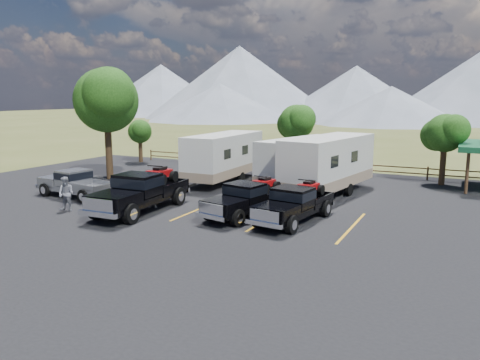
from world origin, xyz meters
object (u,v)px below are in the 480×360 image
at_px(rig_right, 295,203).
at_px(person_b, 66,194).
at_px(tree_big_nw, 106,100).
at_px(trailer_center, 302,162).
at_px(trailer_right, 328,164).
at_px(trailer_left, 224,157).
at_px(pickup_silver, 75,183).
at_px(rig_left, 141,191).
at_px(person_a, 152,190).
at_px(rig_center, 248,198).

height_order(rig_right, person_b, rig_right).
distance_m(tree_big_nw, trailer_center, 14.35).
distance_m(trailer_center, trailer_right, 2.32).
height_order(tree_big_nw, trailer_left, tree_big_nw).
bearing_deg(tree_big_nw, trailer_left, 17.27).
distance_m(trailer_center, pickup_silver, 13.91).
xyz_separation_m(tree_big_nw, trailer_right, (15.55, 1.59, -3.74)).
relative_size(rig_left, person_a, 3.57).
xyz_separation_m(rig_left, pickup_silver, (-5.55, 0.99, -0.22)).
bearing_deg(trailer_right, rig_left, -122.23).
bearing_deg(trailer_center, trailer_left, -164.23).
xyz_separation_m(tree_big_nw, trailer_center, (13.54, 2.74, -3.88)).
height_order(tree_big_nw, rig_center, tree_big_nw).
bearing_deg(person_a, person_b, 23.03).
relative_size(pickup_silver, person_b, 3.11).
bearing_deg(tree_big_nw, rig_center, -21.08).
bearing_deg(person_b, rig_center, 11.45).
relative_size(rig_center, person_b, 3.23).
bearing_deg(rig_center, trailer_center, 100.35).
bearing_deg(tree_big_nw, trailer_center, 11.44).
bearing_deg(pickup_silver, tree_big_nw, -149.26).
height_order(pickup_silver, person_a, person_a).
xyz_separation_m(tree_big_nw, rig_center, (13.39, -5.16, -4.67)).
distance_m(rig_left, pickup_silver, 5.64).
height_order(rig_center, rig_right, rig_right).
distance_m(trailer_center, person_b, 14.32).
bearing_deg(person_a, rig_center, 174.44).
bearing_deg(rig_left, rig_right, 9.06).
xyz_separation_m(rig_left, trailer_center, (5.43, 9.50, 0.61)).
distance_m(trailer_left, trailer_center, 5.55).
relative_size(tree_big_nw, rig_left, 1.17).
bearing_deg(pickup_silver, person_a, 96.00).
bearing_deg(person_b, rig_left, 16.18).
bearing_deg(person_b, person_a, 27.20).
height_order(trailer_center, person_b, trailer_center).
relative_size(trailer_right, person_b, 5.64).
xyz_separation_m(rig_center, rig_right, (2.47, -0.02, 0.00)).
distance_m(rig_left, rig_right, 7.91).
height_order(trailer_left, person_a, trailer_left).
height_order(rig_left, person_b, rig_left).
bearing_deg(rig_left, rig_center, 14.39).
relative_size(tree_big_nw, trailer_center, 0.85).
xyz_separation_m(tree_big_nw, person_a, (8.11, -5.84, -4.62)).
xyz_separation_m(tree_big_nw, rig_right, (15.86, -5.18, -4.67)).
xyz_separation_m(trailer_center, trailer_right, (2.01, -1.15, 0.14)).
relative_size(trailer_left, person_a, 5.09).
bearing_deg(person_a, trailer_right, -147.94).
height_order(tree_big_nw, person_a, tree_big_nw).
bearing_deg(trailer_left, trailer_right, -7.52).
relative_size(rig_left, rig_center, 1.16).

